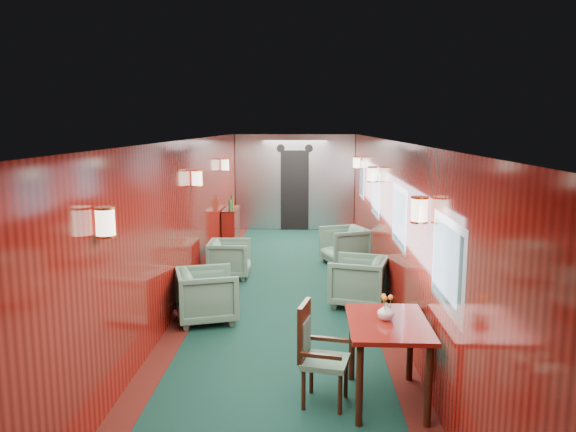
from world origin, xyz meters
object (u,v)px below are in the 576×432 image
object	(u,v)px
armchair_left_far	(230,259)
armchair_right_far	(345,246)
armchair_left_near	(207,295)
dining_table	(388,334)
credenza	(231,227)
side_chair	(316,349)
armchair_right_near	(358,281)

from	to	relation	value
armchair_left_far	armchair_right_far	bearing A→B (deg)	-65.19
armchair_left_near	armchair_left_far	bearing A→B (deg)	-16.68
dining_table	armchair_left_far	world-z (taller)	dining_table
armchair_right_far	armchair_left_near	bearing A→B (deg)	-53.47
dining_table	credenza	world-z (taller)	credenza
side_chair	armchair_right_near	xyz separation A→B (m)	(0.66, 2.95, -0.17)
armchair_left_far	armchair_right_far	world-z (taller)	armchair_right_far
credenza	armchair_right_far	xyz separation A→B (m)	(2.36, -1.51, -0.08)
dining_table	armchair_right_near	xyz separation A→B (m)	(-0.01, 2.91, -0.31)
armchair_right_far	armchair_left_far	bearing A→B (deg)	-85.11
credenza	armchair_left_far	bearing A→B (deg)	-82.94
credenza	armchair_right_near	size ratio (longest dim) A/B	1.41
side_chair	armchair_left_far	size ratio (longest dim) A/B	1.36
credenza	armchair_right_near	xyz separation A→B (m)	(2.40, -3.98, -0.07)
armchair_left_far	armchair_right_near	distance (m)	2.56
side_chair	armchair_left_near	world-z (taller)	side_chair
armchair_right_near	armchair_left_near	bearing A→B (deg)	-54.96
side_chair	armchair_right_far	size ratio (longest dim) A/B	1.24
side_chair	armchair_right_near	bearing A→B (deg)	90.06
credenza	armchair_right_far	size ratio (longest dim) A/B	1.43
side_chair	armchair_right_near	world-z (taller)	side_chair
dining_table	armchair_right_near	bearing A→B (deg)	90.60
dining_table	armchair_right_far	size ratio (longest dim) A/B	1.36
side_chair	dining_table	bearing A→B (deg)	16.19
armchair_left_far	armchair_right_near	bearing A→B (deg)	-126.19
armchair_right_far	credenza	bearing A→B (deg)	-143.49
dining_table	armchair_right_near	world-z (taller)	dining_table
credenza	armchair_right_near	bearing A→B (deg)	-58.88
side_chair	armchair_left_far	bearing A→B (deg)	120.63
armchair_left_near	armchair_right_far	distance (m)	3.82
armchair_left_near	armchair_right_near	bearing A→B (deg)	-87.06
side_chair	credenza	world-z (taller)	credenza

